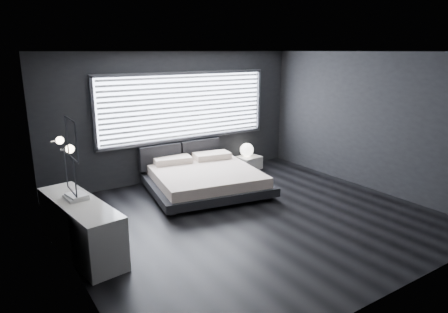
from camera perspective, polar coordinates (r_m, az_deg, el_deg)
room at (r=6.65m, az=4.02°, el=2.58°), size 6.04×6.00×2.80m
window at (r=8.97m, az=-5.45°, el=7.13°), size 4.14×0.09×1.52m
headboard at (r=9.03m, az=-6.21°, el=0.43°), size 1.96×0.16×0.52m
sconce_near at (r=5.46m, az=-21.18°, el=1.01°), size 0.18×0.11×0.11m
sconce_far at (r=6.03m, az=-22.44°, el=2.14°), size 0.18×0.11×0.11m
wall_art_upper at (r=4.81m, az=-20.96°, el=2.33°), size 0.01×0.48×0.48m
wall_art_lower at (r=5.16m, az=-21.10°, el=-2.27°), size 0.01×0.48×0.48m
bed at (r=8.23m, az=-2.77°, el=-3.10°), size 2.59×2.51×0.59m
nightstand at (r=9.79m, az=3.56°, el=-0.88°), size 0.58×0.51×0.31m
orb_lamp at (r=9.72m, az=3.27°, el=0.96°), size 0.33×0.33×0.33m
dresser at (r=6.14m, az=-19.76°, el=-9.38°), size 0.79×1.96×0.76m
book_stack at (r=6.10m, az=-20.37°, el=-5.36°), size 0.30×0.39×0.07m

